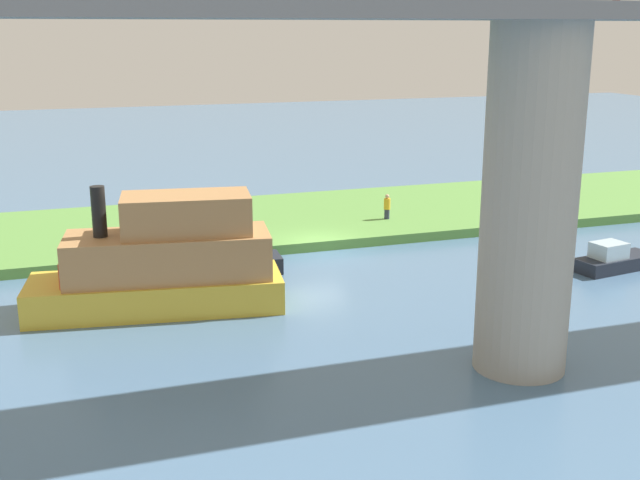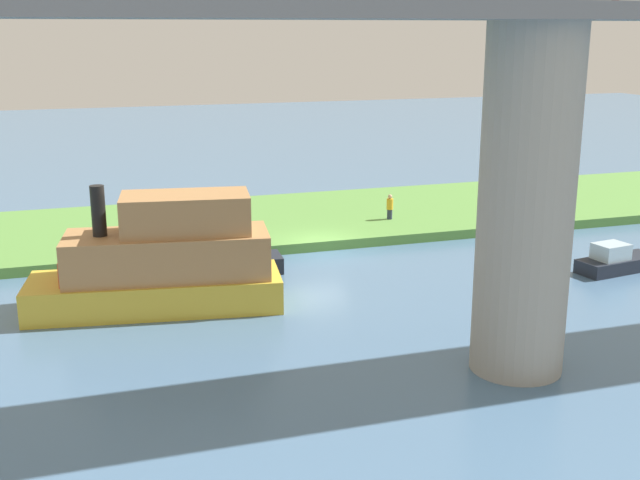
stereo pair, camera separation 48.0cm
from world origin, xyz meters
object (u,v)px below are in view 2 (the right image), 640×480
Objects in this scene: skiff_small at (163,263)px; mooring_post at (137,244)px; motorboat_red at (616,261)px; person_on_bank at (390,207)px; bridge_pylon at (526,204)px; riverboat_paddlewheel at (225,261)px.

mooring_post is at bearing -86.00° from skiff_small.
motorboat_red is (-20.67, 7.85, -0.51)m from mooring_post.
bridge_pylon is at bearing 79.75° from person_on_bank.
mooring_post is 4.55m from riverboat_paddlewheel.
motorboat_red is at bearing 121.88° from person_on_bank.
mooring_post is 0.23× the size of motorboat_red.
person_on_bank is at bearing -168.34° from mooring_post.
person_on_bank is 0.28× the size of riverboat_paddlewheel.
skiff_small reaches higher than mooring_post.
motorboat_red is at bearing 159.19° from mooring_post.
person_on_bank is 11.80m from riverboat_paddlewheel.
person_on_bank reaches higher than mooring_post.
motorboat_red is (-6.68, 10.74, -0.72)m from person_on_bank.
bridge_pylon is 2.24× the size of riverboat_paddlewheel.
motorboat_red is 17.80m from riverboat_paddlewheel.
mooring_post is at bearing -56.27° from bridge_pylon.
riverboat_paddlewheel is (17.05, -5.14, 0.09)m from motorboat_red.
motorboat_red is at bearing 163.23° from riverboat_paddlewheel.
riverboat_paddlewheel is at bearing 28.40° from person_on_bank.
person_on_bank is at bearing -145.24° from skiff_small.
bridge_pylon is at bearing 117.92° from riverboat_paddlewheel.
skiff_small is 5.10m from riverboat_paddlewheel.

